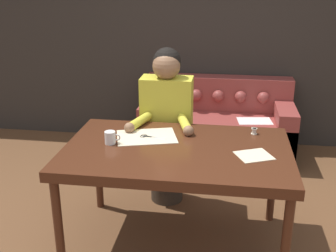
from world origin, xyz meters
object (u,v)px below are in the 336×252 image
couch (217,127)px  mug (110,138)px  dining_table (177,157)px  person (167,125)px  scissors (148,137)px  thread_spool (254,131)px

couch → mug: bearing=-111.9°
dining_table → person: 0.66m
person → scissors: (-0.06, -0.48, 0.08)m
couch → scissors: (-0.46, -1.58, 0.48)m
mug → scissors: bearing=33.6°
person → thread_spool: (0.70, -0.30, 0.10)m
mug → thread_spool: size_ratio=2.51×
scissors → couch: bearing=73.8°
dining_table → person: size_ratio=1.15×
scissors → thread_spool: size_ratio=4.43×
dining_table → scissors: bearing=144.4°
couch → mug: 1.94m
couch → scissors: 1.71m
person → mug: person is taller
couch → scissors: size_ratio=8.09×
dining_table → thread_spool: bearing=32.5°
person → scissors: person is taller
person → thread_spool: 0.77m
thread_spool → mug: bearing=-161.6°
dining_table → mug: (-0.47, 0.01, 0.11)m
dining_table → mug: size_ratio=13.75×
person → mug: bearing=-115.5°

